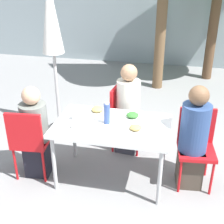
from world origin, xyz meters
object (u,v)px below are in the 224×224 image
object	(u,v)px
chair_left	(29,138)
bottle	(107,113)
chair_right	(196,141)
chair_far	(123,113)
person_right	(193,140)
person_far	(128,111)
closed_umbrella	(51,25)
person_left	(36,134)
salad_bowl	(80,125)
drinking_cup	(75,116)

from	to	relation	value
chair_left	bottle	world-z (taller)	bottle
chair_left	chair_right	world-z (taller)	same
chair_far	chair_left	bearing A→B (deg)	-40.23
bottle	chair_left	bearing A→B (deg)	-167.79
person_right	person_far	xyz separation A→B (m)	(-0.81, 0.56, -0.00)
person_far	closed_umbrella	bearing A→B (deg)	-99.77
person_left	chair_far	xyz separation A→B (m)	(0.88, 0.79, -0.01)
chair_far	person_far	size ratio (longest dim) A/B	0.73
closed_umbrella	salad_bowl	bearing A→B (deg)	-57.34
person_left	person_right	size ratio (longest dim) A/B	0.92
person_left	person_far	xyz separation A→B (m)	(0.95, 0.74, 0.05)
chair_far	bottle	xyz separation A→B (m)	(-0.06, -0.69, 0.32)
chair_far	bottle	world-z (taller)	bottle
person_left	closed_umbrella	world-z (taller)	closed_umbrella
chair_right	bottle	bearing A→B (deg)	3.44
chair_left	salad_bowl	world-z (taller)	chair_left
drinking_cup	chair_far	bearing A→B (deg)	57.88
person_left	salad_bowl	world-z (taller)	person_left
chair_far	salad_bowl	xyz separation A→B (m)	(-0.33, -0.83, 0.22)
salad_bowl	person_far	bearing A→B (deg)	62.60
chair_left	closed_umbrella	distance (m)	1.55
person_right	drinking_cup	xyz separation A→B (m)	(-1.32, -0.06, 0.18)
bottle	salad_bowl	xyz separation A→B (m)	(-0.27, -0.14, -0.10)
chair_right	bottle	xyz separation A→B (m)	(-0.99, -0.16, 0.32)
person_right	closed_umbrella	distance (m)	2.32
chair_left	drinking_cup	size ratio (longest dim) A/B	10.30
bottle	salad_bowl	size ratio (longest dim) A/B	1.38
salad_bowl	closed_umbrella	bearing A→B (deg)	122.66
person_left	closed_umbrella	bearing A→B (deg)	91.98
chair_left	bottle	bearing A→B (deg)	6.47
chair_far	salad_bowl	world-z (taller)	chair_far
person_left	drinking_cup	bearing A→B (deg)	8.55
chair_right	person_right	world-z (taller)	person_right
chair_left	salad_bowl	bearing A→B (deg)	-1.14
chair_right	chair_left	bearing A→B (deg)	4.83
person_left	bottle	size ratio (longest dim) A/B	4.48
person_far	closed_umbrella	world-z (taller)	closed_umbrella
salad_bowl	drinking_cup	bearing A→B (deg)	123.24
chair_right	salad_bowl	distance (m)	1.31
person_left	person_far	world-z (taller)	person_far
person_right	chair_left	bearing A→B (deg)	2.47
person_left	salad_bowl	xyz separation A→B (m)	(0.55, -0.04, 0.21)
person_right	person_far	bearing A→B (deg)	-40.17
chair_far	closed_umbrella	world-z (taller)	closed_umbrella
chair_right	closed_umbrella	size ratio (longest dim) A/B	0.40
chair_right	chair_far	distance (m)	1.07
chair_far	person_left	bearing A→B (deg)	-41.79
chair_far	drinking_cup	xyz separation A→B (m)	(-0.43, -0.68, 0.24)
chair_left	closed_umbrella	world-z (taller)	closed_umbrella
person_left	drinking_cup	size ratio (longest dim) A/B	13.07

